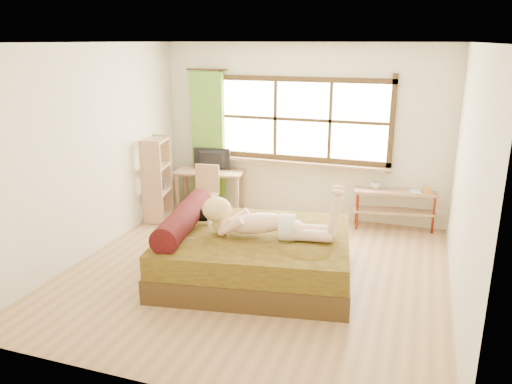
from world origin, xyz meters
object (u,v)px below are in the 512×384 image
(pipe_shelf, at_px, (396,201))
(desk, at_px, (210,176))
(bed, at_px, (251,253))
(woman, at_px, (266,209))
(kitten, at_px, (202,213))
(bookshelf, at_px, (157,179))
(chair, at_px, (206,190))

(pipe_shelf, bearing_deg, desk, 172.74)
(bed, distance_m, woman, 0.62)
(kitten, bearing_deg, woman, -19.15)
(kitten, height_order, bookshelf, bookshelf)
(kitten, distance_m, desk, 2.10)
(bed, xyz_separation_m, pipe_shelf, (1.52, 2.18, 0.14))
(chair, relative_size, pipe_shelf, 0.70)
(kitten, relative_size, bookshelf, 0.26)
(pipe_shelf, height_order, bookshelf, bookshelf)
(bed, distance_m, desk, 2.52)
(bed, bearing_deg, pipe_shelf, 45.75)
(kitten, bearing_deg, bookshelf, 126.82)
(woman, xyz_separation_m, chair, (-1.54, 1.73, -0.41))
(woman, height_order, chair, woman)
(pipe_shelf, bearing_deg, bed, -134.51)
(woman, distance_m, bookshelf, 2.71)
(woman, height_order, kitten, woman)
(desk, distance_m, bookshelf, 0.88)
(woman, xyz_separation_m, bookshelf, (-2.25, 1.48, -0.23))
(woman, relative_size, pipe_shelf, 1.27)
(kitten, xyz_separation_m, bookshelf, (-1.38, 1.33, -0.03))
(kitten, relative_size, desk, 0.29)
(kitten, xyz_separation_m, desk, (-0.76, 1.95, -0.09))
(kitten, bearing_deg, pipe_shelf, 34.10)
(bed, relative_size, desk, 2.14)
(desk, bearing_deg, bookshelf, -142.25)
(woman, relative_size, kitten, 4.67)
(bed, xyz_separation_m, bookshelf, (-2.05, 1.44, 0.36))
(bed, xyz_separation_m, kitten, (-0.67, 0.11, 0.39))
(chair, bearing_deg, woman, -55.57)
(bed, relative_size, bookshelf, 1.91)
(desk, bearing_deg, woman, -59.45)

